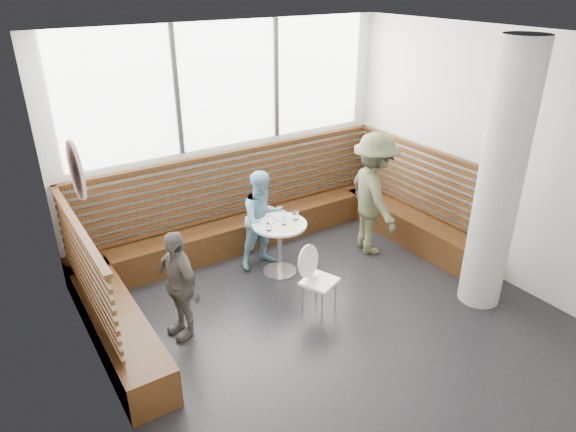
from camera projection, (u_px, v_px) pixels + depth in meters
room at (339, 199)px, 5.40m from camera, size 5.00×5.00×3.20m
booth at (258, 234)px, 7.25m from camera, size 5.00×2.50×1.44m
concrete_column at (500, 181)px, 5.85m from camera, size 0.50×0.50×3.20m
wall_art at (76, 170)px, 4.19m from camera, size 0.03×0.50×0.50m
cafe_table at (279, 238)px, 6.87m from camera, size 0.73×0.73×0.75m
cafe_chair at (316, 274)px, 6.14m from camera, size 0.40×0.40×0.84m
adult_man at (374, 195)px, 7.29m from camera, size 0.97×1.30×1.79m
child_back at (263, 220)px, 7.00m from camera, size 0.69×0.54×1.40m
child_left at (178, 284)px, 5.65m from camera, size 0.44×0.80×1.30m
plate_near at (267, 221)px, 6.83m from camera, size 0.20×0.20×0.01m
plate_far at (280, 217)px, 6.93m from camera, size 0.20×0.20×0.01m
glass_left at (269, 227)px, 6.57m from camera, size 0.07×0.07×0.10m
glass_mid at (284, 221)px, 6.73m from camera, size 0.07×0.07×0.10m
glass_right at (296, 215)px, 6.86m from camera, size 0.08×0.08×0.12m
menu_card at (292, 229)px, 6.63m from camera, size 0.24×0.19×0.00m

